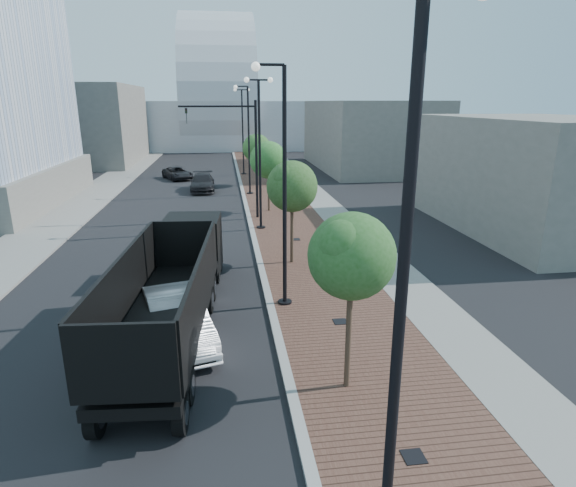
{
  "coord_description": "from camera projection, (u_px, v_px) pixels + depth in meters",
  "views": [
    {
      "loc": [
        -1.64,
        -7.5,
        7.88
      ],
      "look_at": [
        1.0,
        12.0,
        2.0
      ],
      "focal_mm": 29.64,
      "sensor_mm": 36.0,
      "label": 1
    }
  ],
  "objects": [
    {
      "name": "tree_0",
      "position": [
        353.0,
        256.0,
        12.48
      ],
      "size": [
        2.39,
        2.34,
        5.17
      ],
      "color": "#382619",
      "rests_on": "ground"
    },
    {
      "name": "streetlight_4",
      "position": [
        243.0,
        131.0,
        51.96
      ],
      "size": [
        1.72,
        0.56,
        9.28
      ],
      "color": "black",
      "rests_on": "ground"
    },
    {
      "name": "dark_car_mid",
      "position": [
        178.0,
        173.0,
        50.19
      ],
      "size": [
        3.88,
        5.13,
        1.29
      ],
      "primitive_type": "imported",
      "rotation": [
        0.0,
        0.0,
        0.43
      ],
      "color": "black",
      "rests_on": "ground"
    },
    {
      "name": "dump_truck",
      "position": [
        182.0,
        275.0,
        18.51
      ],
      "size": [
        3.43,
        13.48,
        3.36
      ],
      "rotation": [
        0.0,
        0.0,
        -0.07
      ],
      "color": "black",
      "rests_on": "ground"
    },
    {
      "name": "streetlight_3",
      "position": [
        248.0,
        145.0,
        40.69
      ],
      "size": [
        1.44,
        0.56,
        9.21
      ],
      "color": "black",
      "rests_on": "ground"
    },
    {
      "name": "west_sidewalk",
      "position": [
        106.0,
        186.0,
        45.88
      ],
      "size": [
        4.0,
        140.0,
        0.12
      ],
      "primitive_type": "cube",
      "color": "slate",
      "rests_on": "ground"
    },
    {
      "name": "commercial_block_nw",
      "position": [
        81.0,
        125.0,
        62.55
      ],
      "size": [
        14.0,
        20.0,
        10.0
      ],
      "primitive_type": "cube",
      "color": "#65625B",
      "rests_on": "ground"
    },
    {
      "name": "utility_cover_2",
      "position": [
        296.0,
        239.0,
        27.9
      ],
      "size": [
        0.5,
        0.5,
        0.02
      ],
      "primitive_type": "cube",
      "color": "black",
      "rests_on": "sidewalk"
    },
    {
      "name": "tree_2",
      "position": [
        269.0,
        160.0,
        34.36
      ],
      "size": [
        2.7,
        2.7,
        5.19
      ],
      "color": "#382619",
      "rests_on": "ground"
    },
    {
      "name": "concrete_strip",
      "position": [
        302.0,
        182.0,
        48.35
      ],
      "size": [
        2.4,
        140.0,
        0.13
      ],
      "primitive_type": "cube",
      "color": "slate",
      "rests_on": "ground"
    },
    {
      "name": "streetlight_1",
      "position": [
        282.0,
        200.0,
        17.9
      ],
      "size": [
        1.44,
        0.56,
        9.21
      ],
      "color": "black",
      "rests_on": "ground"
    },
    {
      "name": "utility_cover_1",
      "position": [
        340.0,
        322.0,
        17.46
      ],
      "size": [
        0.5,
        0.5,
        0.02
      ],
      "primitive_type": "cube",
      "color": "black",
      "rests_on": "sidewalk"
    },
    {
      "name": "traffic_mast",
      "position": [
        243.0,
        147.0,
        31.86
      ],
      "size": [
        5.09,
        0.2,
        8.0
      ],
      "color": "black",
      "rests_on": "ground"
    },
    {
      "name": "utility_cover_0",
      "position": [
        414.0,
        457.0,
        10.81
      ],
      "size": [
        0.5,
        0.5,
        0.02
      ],
      "primitive_type": "cube",
      "color": "black",
      "rests_on": "sidewalk"
    },
    {
      "name": "streetlight_0",
      "position": [
        398.0,
        339.0,
        6.39
      ],
      "size": [
        1.72,
        0.56,
        9.28
      ],
      "color": "black",
      "rests_on": "ground"
    },
    {
      "name": "curb",
      "position": [
        241.0,
        183.0,
        47.55
      ],
      "size": [
        0.3,
        140.0,
        0.14
      ],
      "primitive_type": "cube",
      "color": "gray",
      "rests_on": "ground"
    },
    {
      "name": "convention_center",
      "position": [
        219.0,
        112.0,
        88.32
      ],
      "size": [
        50.0,
        30.0,
        50.0
      ],
      "color": "#AFB3BA",
      "rests_on": "ground"
    },
    {
      "name": "commercial_block_ne",
      "position": [
        368.0,
        135.0,
        57.98
      ],
      "size": [
        12.0,
        22.0,
        8.0
      ],
      "primitive_type": "cube",
      "color": "#65615B",
      "rests_on": "ground"
    },
    {
      "name": "tree_1",
      "position": [
        293.0,
        187.0,
        22.94
      ],
      "size": [
        2.51,
        2.48,
        5.21
      ],
      "color": "#382619",
      "rests_on": "ground"
    },
    {
      "name": "sidewalk",
      "position": [
        275.0,
        182.0,
        48.0
      ],
      "size": [
        7.0,
        140.0,
        0.12
      ],
      "primitive_type": "cube",
      "color": "#4C2D23",
      "rests_on": "ground"
    },
    {
      "name": "pedestrian",
      "position": [
        365.0,
        231.0,
        26.49
      ],
      "size": [
        0.77,
        0.59,
        1.88
      ],
      "primitive_type": "imported",
      "rotation": [
        0.0,
        0.0,
        2.92
      ],
      "color": "black",
      "rests_on": "ground"
    },
    {
      "name": "dark_car_far",
      "position": [
        202.0,
        183.0,
        43.61
      ],
      "size": [
        2.25,
        5.33,
        1.54
      ],
      "primitive_type": "imported",
      "rotation": [
        0.0,
        0.0,
        0.02
      ],
      "color": "black",
      "rests_on": "ground"
    },
    {
      "name": "commercial_block_e",
      "position": [
        538.0,
        174.0,
        29.89
      ],
      "size": [
        10.0,
        16.0,
        7.0
      ],
      "primitive_type": "cube",
      "color": "#67645D",
      "rests_on": "ground"
    },
    {
      "name": "streetlight_2",
      "position": [
        260.0,
        154.0,
        29.18
      ],
      "size": [
        1.72,
        0.56,
        9.28
      ],
      "color": "black",
      "rests_on": "ground"
    },
    {
      "name": "white_sedan",
      "position": [
        176.0,
        318.0,
        16.1
      ],
      "size": [
        3.14,
        5.46,
        1.7
      ],
      "primitive_type": "imported",
      "rotation": [
        0.0,
        0.0,
        0.28
      ],
      "color": "white",
      "rests_on": "ground"
    },
    {
      "name": "tree_3",
      "position": [
        257.0,
        148.0,
        45.83
      ],
      "size": [
        2.72,
        2.72,
        4.96
      ],
      "color": "#382619",
      "rests_on": "ground"
    }
  ]
}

